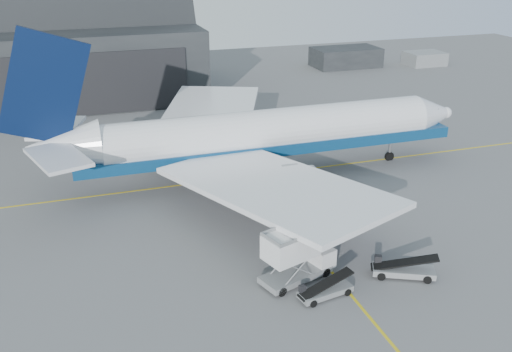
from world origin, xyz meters
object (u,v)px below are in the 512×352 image
object	(u,v)px
airliner	(254,135)
pushback_tug	(302,199)
catering_truck	(296,256)
belt_loader_a	(325,290)
belt_loader_b	(403,269)

from	to	relation	value
airliner	pushback_tug	distance (m)	9.93
airliner	pushback_tug	bearing A→B (deg)	-73.73
catering_truck	pushback_tug	bearing A→B (deg)	47.03
catering_truck	belt_loader_a	xyz separation A→B (m)	(1.32, -2.83, -1.68)
catering_truck	belt_loader_b	size ratio (longest dim) A/B	1.29
belt_loader_b	pushback_tug	bearing A→B (deg)	125.48
airliner	pushback_tug	size ratio (longest dim) A/B	13.97
pushback_tug	belt_loader_b	xyz separation A→B (m)	(2.62, -15.19, 0.02)
pushback_tug	belt_loader_a	xyz separation A→B (m)	(-4.64, -15.83, -0.06)
airliner	pushback_tug	xyz separation A→B (m)	(2.48, -8.49, -4.52)
belt_loader_b	catering_truck	bearing A→B (deg)	-168.60
pushback_tug	belt_loader_b	world-z (taller)	belt_loader_b
belt_loader_a	belt_loader_b	xyz separation A→B (m)	(7.26, 0.64, 0.08)
catering_truck	belt_loader_a	world-z (taller)	catering_truck
pushback_tug	belt_loader_a	world-z (taller)	belt_loader_a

